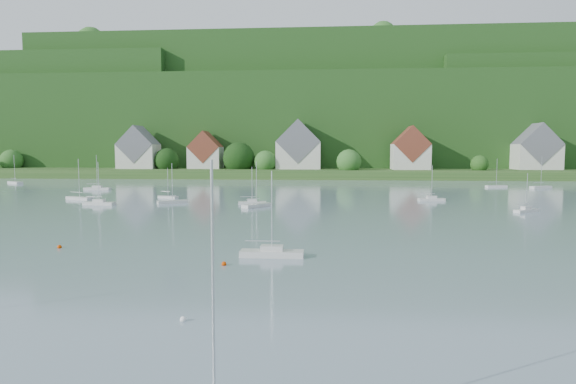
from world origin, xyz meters
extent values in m
cube|color=#274E1D|center=(0.00, 200.00, 1.50)|extent=(600.00, 60.00, 3.00)
cube|color=#183B13|center=(0.00, 275.00, 20.00)|extent=(620.00, 160.00, 40.00)
cube|color=#183B13|center=(-150.00, 260.00, 24.00)|extent=(200.00, 120.00, 52.00)
cube|color=#183B13|center=(10.00, 270.00, 28.00)|extent=(240.00, 130.00, 60.00)
sphere|color=#2D6927|center=(-108.08, 191.48, 5.80)|extent=(8.61, 8.61, 8.61)
sphere|color=#2D6927|center=(-6.80, 183.88, 5.66)|extent=(8.19, 8.19, 8.19)
sphere|color=#2D6927|center=(-51.96, 186.07, 5.11)|extent=(6.49, 6.49, 6.49)
sphere|color=#2D6927|center=(46.85, 192.08, 6.95)|extent=(12.16, 12.16, 12.16)
sphere|color=#2D6927|center=(22.99, 179.93, 5.84)|extent=(8.73, 8.73, 8.73)
sphere|color=black|center=(-43.87, 185.86, 6.03)|extent=(9.32, 9.32, 9.32)
sphere|color=#1F5018|center=(67.84, 181.69, 5.03)|extent=(6.24, 6.24, 6.24)
sphere|color=black|center=(89.43, 194.54, 5.65)|extent=(8.16, 8.16, 8.16)
sphere|color=black|center=(-17.00, 186.36, 6.87)|extent=(11.92, 11.92, 11.92)
sphere|color=#2D6927|center=(-119.71, 228.54, 51.84)|extent=(10.52, 10.52, 10.52)
sphere|color=#1F5018|center=(-84.27, 263.14, 51.80)|extent=(10.29, 10.29, 10.29)
sphere|color=black|center=(-68.16, 251.39, 51.26)|extent=(7.18, 7.18, 7.18)
sphere|color=#1F5018|center=(39.50, 255.03, 60.25)|extent=(12.83, 12.83, 12.83)
sphere|color=#2D6927|center=(-39.93, 242.18, 59.43)|extent=(8.18, 8.18, 8.18)
sphere|color=#1F5018|center=(1.11, 279.65, 60.23)|extent=(12.73, 12.73, 12.73)
sphere|color=#1F5018|center=(83.40, 244.53, 60.01)|extent=(11.50, 11.50, 11.50)
sphere|color=#1F5018|center=(60.71, 274.89, 60.56)|extent=(14.65, 14.65, 14.65)
sphere|color=#2D6927|center=(39.25, 231.29, 60.09)|extent=(11.95, 11.95, 11.95)
sphere|color=#1F5018|center=(119.44, 238.58, 59.71)|extent=(9.76, 9.76, 9.76)
sphere|color=#2D6927|center=(-47.14, 274.29, 59.24)|extent=(7.07, 7.07, 7.07)
sphere|color=black|center=(-3.47, 243.31, 59.44)|extent=(8.21, 8.21, 8.21)
sphere|color=#2D6927|center=(-22.82, 267.10, 60.14)|extent=(12.24, 12.24, 12.24)
sphere|color=#2D6927|center=(114.51, 242.98, 59.58)|extent=(9.00, 9.00, 9.00)
sphere|color=#2D6927|center=(-95.50, 235.90, 60.39)|extent=(13.65, 13.65, 13.65)
sphere|color=#1F5018|center=(101.03, 257.97, 59.41)|extent=(8.03, 8.03, 8.03)
sphere|color=#2D6927|center=(100.48, 258.36, 48.62)|extent=(14.97, 14.97, 14.97)
sphere|color=#1F5018|center=(78.67, 255.82, 47.71)|extent=(9.78, 9.78, 9.78)
sphere|color=#1F5018|center=(119.68, 254.71, 48.10)|extent=(12.02, 12.02, 12.02)
sphere|color=#2D6927|center=(99.14, 247.22, 47.66)|extent=(9.48, 9.48, 9.48)
sphere|color=#1F5018|center=(-39.98, 262.14, 42.10)|extent=(12.01, 12.01, 12.01)
sphere|color=black|center=(118.67, 252.35, 42.64)|extent=(15.08, 15.08, 15.08)
sphere|color=#2D6927|center=(108.41, 268.02, 42.80)|extent=(15.99, 15.99, 15.99)
sphere|color=black|center=(-3.70, 272.21, 42.75)|extent=(15.72, 15.72, 15.72)
sphere|color=#1F5018|center=(10.88, 267.92, 41.84)|extent=(10.54, 10.54, 10.54)
sphere|color=black|center=(-175.91, 289.59, 41.53)|extent=(8.74, 8.74, 8.74)
cube|color=beige|center=(-55.00, 187.00, 7.50)|extent=(14.00, 10.00, 9.00)
cube|color=slate|center=(-55.00, 187.00, 12.00)|extent=(14.00, 10.40, 14.00)
cube|color=beige|center=(-30.00, 189.00, 7.00)|extent=(12.00, 9.00, 8.00)
cube|color=brown|center=(-30.00, 189.00, 11.00)|extent=(12.00, 9.36, 12.00)
cube|color=beige|center=(5.00, 188.00, 8.00)|extent=(16.00, 11.00, 10.00)
cube|color=slate|center=(5.00, 188.00, 13.00)|extent=(16.00, 11.44, 16.00)
cube|color=beige|center=(45.00, 186.00, 7.50)|extent=(13.00, 10.00, 9.00)
cube|color=brown|center=(45.00, 186.00, 12.00)|extent=(13.00, 10.40, 13.00)
cube|color=beige|center=(90.00, 190.00, 7.50)|extent=(15.00, 10.00, 9.00)
cube|color=slate|center=(90.00, 190.00, 12.00)|extent=(15.00, 10.40, 15.00)
cube|color=silver|center=(10.71, 49.42, 0.30)|extent=(6.02, 1.69, 0.60)
cube|color=silver|center=(10.71, 49.42, 0.85)|extent=(2.11, 1.18, 0.50)
cylinder|color=silver|center=(10.71, 49.42, 4.37)|extent=(0.10, 0.10, 7.53)
cylinder|color=silver|center=(9.80, 49.42, 1.50)|extent=(3.31, 0.08, 0.08)
cylinder|color=silver|center=(12.34, 18.18, 5.27)|extent=(0.10, 0.10, 9.09)
sphere|color=white|center=(7.47, 31.12, 0.00)|extent=(0.38, 0.38, 0.38)
sphere|color=#CD3A00|center=(6.91, 45.56, 0.00)|extent=(0.45, 0.45, 0.45)
sphere|color=#CD3A00|center=(-11.59, 51.82, 0.00)|extent=(0.45, 0.45, 0.45)
cube|color=silver|center=(3.38, 90.18, 0.30)|extent=(4.80, 5.79, 0.59)
cylinder|color=silver|center=(3.38, 90.18, 4.30)|extent=(0.10, 0.10, 7.42)
cylinder|color=silver|center=(2.86, 89.45, 1.49)|extent=(1.96, 2.70, 0.08)
cube|color=silver|center=(-41.64, 124.12, 0.32)|extent=(6.50, 2.00, 0.65)
cube|color=silver|center=(-41.64, 124.12, 0.90)|extent=(2.30, 1.33, 0.50)
cylinder|color=silver|center=(-41.64, 124.12, 4.68)|extent=(0.10, 0.10, 8.06)
cylinder|color=silver|center=(-42.60, 124.09, 1.55)|extent=(3.55, 0.19, 0.08)
cube|color=silver|center=(71.08, 138.47, 0.31)|extent=(6.27, 4.21, 0.61)
cylinder|color=silver|center=(71.08, 138.47, 4.45)|extent=(0.10, 0.10, 7.67)
cylinder|color=silver|center=(70.26, 138.07, 1.51)|extent=(3.07, 1.53, 0.08)
cube|color=silver|center=(47.96, 86.66, 0.23)|extent=(4.65, 3.66, 0.47)
cube|color=silver|center=(47.96, 86.66, 0.72)|extent=(1.88, 1.67, 0.50)
cylinder|color=silver|center=(47.96, 86.66, 3.40)|extent=(0.10, 0.10, 5.86)
cylinder|color=silver|center=(47.37, 86.27, 1.37)|extent=(2.20, 1.48, 0.08)
cube|color=silver|center=(-17.35, 105.01, 0.23)|extent=(4.77, 3.11, 0.46)
cylinder|color=silver|center=(-17.35, 105.01, 3.37)|extent=(0.10, 0.10, 5.81)
cylinder|color=silver|center=(-17.98, 105.30, 1.36)|extent=(2.36, 1.13, 0.08)
cube|color=silver|center=(-13.29, 95.10, 0.28)|extent=(5.58, 4.24, 0.56)
cylinder|color=silver|center=(-13.29, 95.10, 4.05)|extent=(0.10, 0.10, 6.98)
cylinder|color=silver|center=(-14.00, 94.66, 1.46)|extent=(2.67, 1.66, 0.08)
cube|color=silver|center=(1.88, 94.93, 0.26)|extent=(5.30, 2.31, 0.51)
cube|color=silver|center=(1.88, 94.93, 0.76)|extent=(1.94, 1.30, 0.50)
cylinder|color=silver|center=(1.88, 94.93, 3.72)|extent=(0.10, 0.10, 6.41)
cylinder|color=silver|center=(1.12, 94.79, 1.41)|extent=(2.79, 0.57, 0.08)
cube|color=silver|center=(-34.04, 100.17, 0.31)|extent=(6.31, 3.87, 0.61)
cylinder|color=silver|center=(-34.04, 100.17, 4.43)|extent=(0.10, 0.10, 7.64)
cylinder|color=silver|center=(-34.89, 100.51, 1.51)|extent=(3.15, 1.33, 0.08)
cube|color=silver|center=(-25.79, 91.26, 0.29)|extent=(5.98, 2.19, 0.59)
cube|color=silver|center=(-25.79, 91.26, 0.84)|extent=(2.15, 1.34, 0.50)
cylinder|color=silver|center=(-25.79, 91.26, 4.24)|extent=(0.10, 0.10, 7.32)
cylinder|color=silver|center=(-26.66, 91.34, 1.49)|extent=(3.21, 0.38, 0.08)
cube|color=silver|center=(60.71, 141.19, 0.28)|extent=(5.91, 3.01, 0.57)
cylinder|color=silver|center=(60.71, 141.19, 4.13)|extent=(0.10, 0.10, 7.12)
cylinder|color=silver|center=(59.88, 140.97, 1.47)|extent=(3.05, 0.88, 0.08)
cube|color=silver|center=(36.30, 103.73, 0.26)|extent=(5.35, 2.23, 0.52)
cube|color=silver|center=(36.30, 103.73, 0.77)|extent=(1.95, 1.28, 0.50)
cylinder|color=silver|center=(36.30, 103.73, 3.76)|extent=(0.10, 0.10, 6.48)
cylinder|color=silver|center=(35.54, 103.61, 1.42)|extent=(2.83, 0.52, 0.08)
cube|color=silver|center=(-76.86, 145.18, 0.32)|extent=(6.25, 4.95, 0.63)
cylinder|color=silver|center=(-76.86, 145.18, 4.58)|extent=(0.10, 0.10, 7.90)
cylinder|color=silver|center=(-77.65, 145.70, 1.53)|extent=(2.95, 1.98, 0.08)
camera|label=1|loc=(16.02, 2.56, 10.14)|focal=31.53mm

